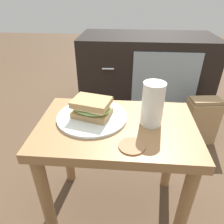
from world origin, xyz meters
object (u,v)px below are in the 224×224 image
at_px(tv_cabinet, 145,74).
at_px(paper_bag, 201,120).
at_px(beer_glass, 153,105).
at_px(coaster, 132,146).
at_px(plate, 92,117).
at_px(sandwich_front, 92,108).

height_order(tv_cabinet, paper_bag, tv_cabinet).
relative_size(tv_cabinet, beer_glass, 6.21).
bearing_deg(beer_glass, tv_cabinet, 87.30).
height_order(beer_glass, coaster, beer_glass).
distance_m(plate, sandwich_front, 0.04).
xyz_separation_m(plate, sandwich_front, (-0.00, 0.00, 0.04)).
xyz_separation_m(coaster, paper_bag, (0.45, 0.65, -0.31)).
distance_m(coaster, paper_bag, 0.85).
bearing_deg(sandwich_front, tv_cabinet, 74.32).
distance_m(plate, paper_bag, 0.84).
bearing_deg(paper_bag, beer_glass, -126.60).
distance_m(tv_cabinet, coaster, 1.08).
height_order(sandwich_front, paper_bag, sandwich_front).
height_order(plate, paper_bag, plate).
relative_size(plate, paper_bag, 0.85).
height_order(plate, coaster, plate).
bearing_deg(sandwich_front, paper_bag, 39.94).
bearing_deg(tv_cabinet, sandwich_front, -105.68).
xyz_separation_m(sandwich_front, coaster, (0.15, -0.15, -0.04)).
bearing_deg(sandwich_front, beer_glass, -5.14).
height_order(beer_glass, paper_bag, beer_glass).
height_order(tv_cabinet, sandwich_front, tv_cabinet).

